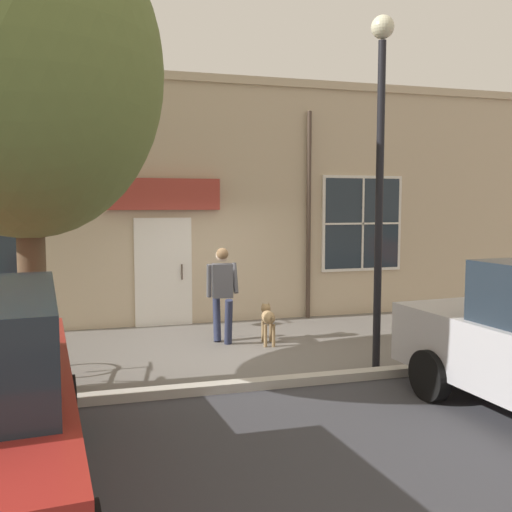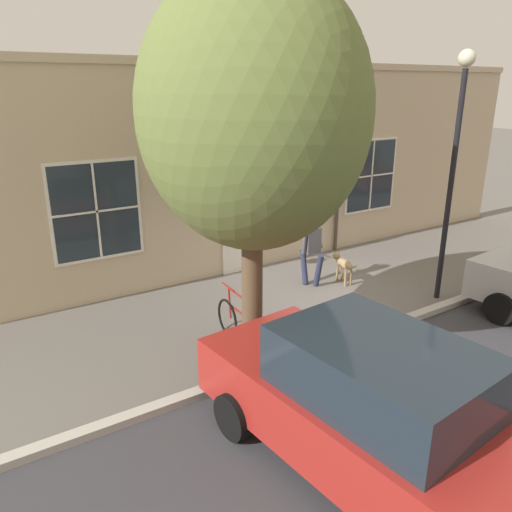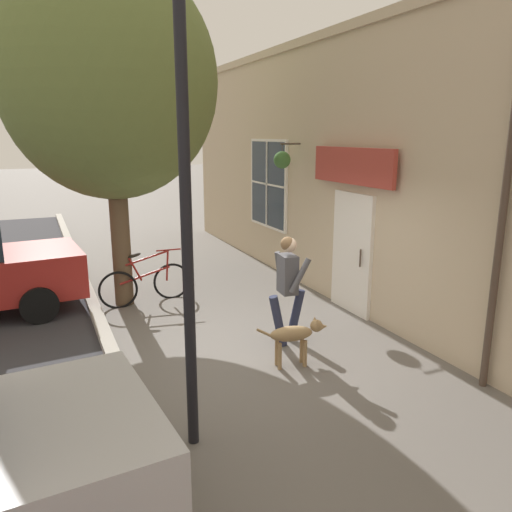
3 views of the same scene
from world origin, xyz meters
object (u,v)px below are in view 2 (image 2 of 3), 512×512
pedestrian_walking (312,244)px  street_tree_by_curb (255,121)px  street_lamp (456,145)px  dog_on_leash (343,264)px  parked_car_nearest_curb (366,405)px  leaning_bicycle (246,325)px

pedestrian_walking → street_tree_by_curb: bearing=-54.9°
street_lamp → dog_on_leash: bearing=-148.0°
dog_on_leash → parked_car_nearest_curb: parked_car_nearest_curb is taller
pedestrian_walking → street_lamp: size_ratio=0.33×
leaning_bicycle → parked_car_nearest_curb: size_ratio=0.39×
dog_on_leash → street_lamp: street_lamp is taller
pedestrian_walking → street_tree_by_curb: (1.97, -2.79, 2.86)m
street_tree_by_curb → parked_car_nearest_curb: (2.87, -0.35, -2.95)m
parked_car_nearest_curb → leaning_bicycle: bearing=172.4°
parked_car_nearest_curb → dog_on_leash: bearing=139.8°
dog_on_leash → parked_car_nearest_curb: size_ratio=0.22×
dog_on_leash → street_tree_by_curb: street_tree_by_curb is taller
pedestrian_walking → dog_on_leash: pedestrian_walking is taller
dog_on_leash → parked_car_nearest_curb: 6.01m
pedestrian_walking → parked_car_nearest_curb: 5.77m
street_lamp → pedestrian_walking: bearing=-137.9°
pedestrian_walking → dog_on_leash: (0.26, 0.73, -0.53)m
dog_on_leash → street_tree_by_curb: (1.71, -3.52, 3.39)m
street_tree_by_curb → street_lamp: bearing=89.2°
leaning_bicycle → street_lamp: street_lamp is taller
dog_on_leash → leaning_bicycle: (1.28, -3.43, -0.07)m
leaning_bicycle → parked_car_nearest_curb: parked_car_nearest_curb is taller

